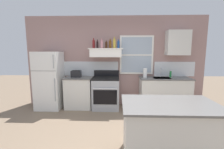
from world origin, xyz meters
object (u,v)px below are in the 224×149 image
Objects in this scene: stove_range at (106,93)px; paper_towel_roll at (145,73)px; bottle_red_label_wine at (94,44)px; bottle_amber_wine at (110,44)px; bottle_rose_pink at (102,44)px; bottle_champagne_gold_foil at (114,44)px; bottle_blue_liqueur at (118,45)px; refrigerator at (49,80)px; bottle_balsamic_dark at (97,45)px; toaster at (76,74)px; dish_soap_bottle at (170,74)px; bottle_brown_stout at (106,45)px; kitchen_island at (168,132)px.

stove_range is 4.04× the size of paper_towel_roll.
bottle_red_label_wine is 0.48m from bottle_amber_wine.
bottle_champagne_gold_foil is at bearing 3.53° from bottle_rose_pink.
refrigerator is at bearing -175.94° from bottle_blue_liqueur.
bottle_balsamic_dark is at bearing -33.40° from bottle_red_label_wine.
refrigerator reaches higher than paper_towel_roll.
paper_towel_roll is at bearing -0.84° from bottle_balsamic_dark.
bottle_champagne_gold_foil is (1.12, 0.02, 0.87)m from toaster.
bottle_champagne_gold_foil reaches higher than bottle_balsamic_dark.
toaster is 1.09× the size of bottle_rose_pink.
bottle_blue_liqueur is 1.41× the size of dish_soap_bottle.
stove_range is 1.38m from bottle_brown_stout.
bottle_champagne_gold_foil is at bearing 2.95° from bottle_balsamic_dark.
paper_towel_roll is (1.01, -0.09, -0.81)m from bottle_amber_wine.
bottle_red_label_wine is at bearing 174.37° from bottle_brown_stout.
bottle_blue_liqueur reaches higher than kitchen_island.
dish_soap_bottle is at bearing 0.25° from bottle_amber_wine.
dish_soap_bottle is at bearing 1.22° from bottle_brown_stout.
bottle_champagne_gold_foil is (0.36, 0.02, 0.02)m from bottle_rose_pink.
bottle_red_label_wine reaches higher than dish_soap_bottle.
bottle_red_label_wine is 1.18× the size of bottle_balsamic_dark.
kitchen_island is (0.76, -2.33, -1.39)m from bottle_blue_liqueur.
bottle_blue_liqueur reaches higher than paper_towel_roll.
bottle_rose_pink is 0.13m from bottle_brown_stout.
kitchen_island is at bearing -90.40° from paper_towel_roll.
bottle_rose_pink reaches higher than kitchen_island.
bottle_brown_stout is (0.01, 0.10, 1.37)m from stove_range.
toaster is 1.49m from bottle_blue_liqueur.
refrigerator is 6.08× the size of bottle_rose_pink.
bottle_champagne_gold_foil is (1.89, 0.11, 1.05)m from refrigerator.
bottle_brown_stout is at bearing 16.41° from bottle_rose_pink.
bottle_balsamic_dark is 0.77× the size of bottle_champagne_gold_foil.
bottle_amber_wine is (0.12, 0.13, 1.39)m from stove_range.
bottle_blue_liqueur is at bearing 2.64° from toaster.
bottle_red_label_wine reaches higher than bottle_blue_liqueur.
bottle_amber_wine is 1.51× the size of dish_soap_bottle.
bottle_red_label_wine is 2.40m from dish_soap_bottle.
bottle_champagne_gold_foil reaches higher than bottle_amber_wine.
bottle_balsamic_dark is (1.41, 0.08, 1.02)m from refrigerator.
bottle_blue_liqueur is (0.60, 0.06, 0.00)m from bottle_balsamic_dark.
toaster is 1.22m from bottle_brown_stout.
bottle_balsamic_dark is at bearing -177.05° from bottle_champagne_gold_foil.
bottle_blue_liqueur is at bearing 3.62° from bottle_brown_stout.
bottle_red_label_wine is 0.14m from bottle_balsamic_dark.
bottle_balsamic_dark is 1.11× the size of bottle_brown_stout.
bottle_rose_pink is 0.86× the size of bottle_champagne_gold_foil.
toaster is at bearing 175.94° from stove_range.
kitchen_island is (1.99, -2.27, -0.55)m from toaster.
bottle_blue_liqueur is at bearing 7.16° from bottle_rose_pink.
paper_towel_roll is (1.48, -0.10, -0.82)m from bottle_red_label_wine.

